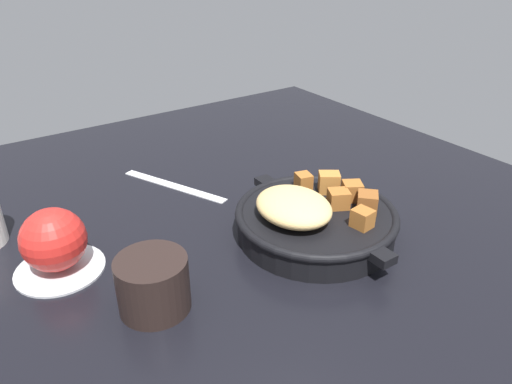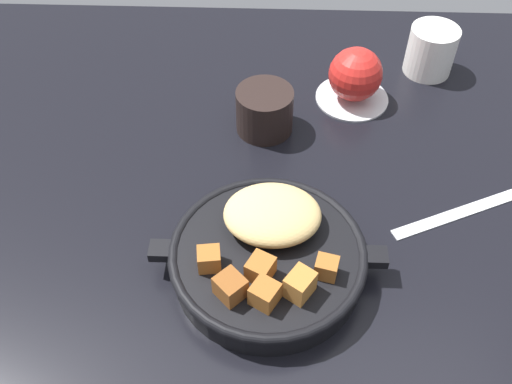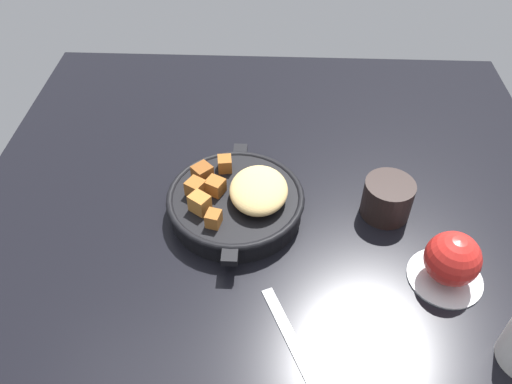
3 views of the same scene
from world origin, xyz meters
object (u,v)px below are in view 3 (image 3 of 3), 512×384
Objects in this scene: red_apple at (450,259)px; butter_knife at (294,350)px; coffee_mug_dark at (385,198)px; cast_iron_skillet at (235,200)px.

butter_knife is (12.67, -21.92, -4.39)cm from red_apple.
butter_knife is 29.94cm from coffee_mug_dark.
cast_iron_skillet is 26.63cm from butter_knife.
red_apple is 14.98cm from coffee_mug_dark.
coffee_mug_dark is at bearing 92.50° from cast_iron_skillet.
coffee_mug_dark is at bearing -151.75° from red_apple.
cast_iron_skillet is at bearing 176.70° from butter_knife.
cast_iron_skillet reaches higher than butter_knife.
cast_iron_skillet is at bearing -87.50° from coffee_mug_dark.
red_apple reaches higher than coffee_mug_dark.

